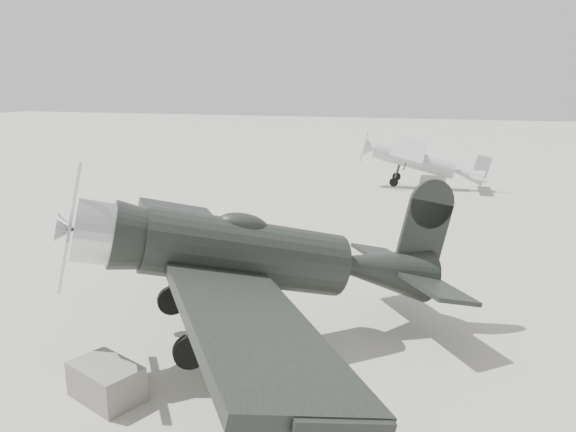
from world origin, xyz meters
name	(u,v)px	position (x,y,z in m)	size (l,w,h in m)	color
ground	(277,295)	(0.00, 0.00, 0.00)	(160.00, 160.00, 0.00)	gray
lowwing_monoplane	(264,257)	(0.67, -3.01, 2.17)	(10.41, 11.48, 4.10)	black
highwing_monoplane	(419,157)	(2.57, 18.30, 1.77)	(7.08, 9.95, 2.83)	#A9ACAE
equipment_block	(106,382)	(-1.50, -6.11, 0.36)	(1.43, 0.89, 0.71)	slate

